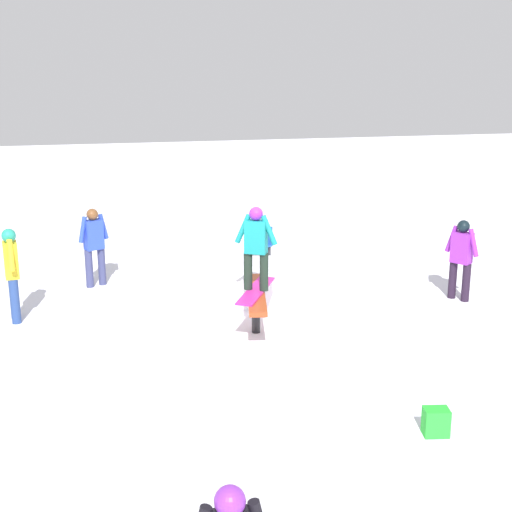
{
  "coord_description": "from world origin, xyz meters",
  "views": [
    {
      "loc": [
        10.77,
        -2.61,
        4.31
      ],
      "look_at": [
        0.0,
        0.0,
        1.31
      ],
      "focal_mm": 50.0,
      "sensor_mm": 36.0,
      "label": 1
    }
  ],
  "objects_px": {
    "rail_feature": "(256,298)",
    "bystander_blue": "(94,243)",
    "bystander_purple": "(461,256)",
    "backpack_on_snow": "(436,422)",
    "main_rider_on_rail": "(256,250)",
    "bystander_yellow": "(12,270)",
    "folding_chair": "(260,247)"
  },
  "relations": [
    {
      "from": "rail_feature",
      "to": "main_rider_on_rail",
      "type": "height_order",
      "value": "main_rider_on_rail"
    },
    {
      "from": "rail_feature",
      "to": "backpack_on_snow",
      "type": "bearing_deg",
      "value": 30.43
    },
    {
      "from": "bystander_yellow",
      "to": "backpack_on_snow",
      "type": "xyz_separation_m",
      "value": [
        5.33,
        5.21,
        -0.75
      ]
    },
    {
      "from": "bystander_yellow",
      "to": "bystander_blue",
      "type": "xyz_separation_m",
      "value": [
        -1.72,
        1.4,
        -0.03
      ]
    },
    {
      "from": "bystander_blue",
      "to": "backpack_on_snow",
      "type": "relative_size",
      "value": 4.63
    },
    {
      "from": "rail_feature",
      "to": "folding_chair",
      "type": "relative_size",
      "value": 2.34
    },
    {
      "from": "rail_feature",
      "to": "folding_chair",
      "type": "xyz_separation_m",
      "value": [
        -3.94,
        1.05,
        -0.18
      ]
    },
    {
      "from": "bystander_blue",
      "to": "folding_chair",
      "type": "relative_size",
      "value": 1.79
    },
    {
      "from": "rail_feature",
      "to": "bystander_purple",
      "type": "xyz_separation_m",
      "value": [
        -0.76,
        4.12,
        0.26
      ]
    },
    {
      "from": "rail_feature",
      "to": "bystander_yellow",
      "type": "xyz_separation_m",
      "value": [
        -1.54,
        -3.91,
        0.32
      ]
    },
    {
      "from": "bystander_purple",
      "to": "folding_chair",
      "type": "distance_m",
      "value": 4.44
    },
    {
      "from": "main_rider_on_rail",
      "to": "bystander_yellow",
      "type": "relative_size",
      "value": 0.9
    },
    {
      "from": "bystander_blue",
      "to": "backpack_on_snow",
      "type": "xyz_separation_m",
      "value": [
        7.05,
        3.81,
        -0.71
      ]
    },
    {
      "from": "main_rider_on_rail",
      "to": "folding_chair",
      "type": "relative_size",
      "value": 1.67
    },
    {
      "from": "main_rider_on_rail",
      "to": "backpack_on_snow",
      "type": "xyz_separation_m",
      "value": [
        3.79,
        1.3,
        -1.24
      ]
    },
    {
      "from": "bystander_purple",
      "to": "backpack_on_snow",
      "type": "xyz_separation_m",
      "value": [
        4.56,
        -2.82,
        -0.69
      ]
    },
    {
      "from": "main_rider_on_rail",
      "to": "backpack_on_snow",
      "type": "bearing_deg",
      "value": 47.27
    },
    {
      "from": "main_rider_on_rail",
      "to": "backpack_on_snow",
      "type": "height_order",
      "value": "main_rider_on_rail"
    },
    {
      "from": "bystander_purple",
      "to": "bystander_yellow",
      "type": "relative_size",
      "value": 0.94
    },
    {
      "from": "backpack_on_snow",
      "to": "bystander_blue",
      "type": "bearing_deg",
      "value": -50.58
    },
    {
      "from": "main_rider_on_rail",
      "to": "folding_chair",
      "type": "height_order",
      "value": "main_rider_on_rail"
    },
    {
      "from": "rail_feature",
      "to": "bystander_blue",
      "type": "xyz_separation_m",
      "value": [
        -3.25,
        -2.51,
        0.29
      ]
    },
    {
      "from": "rail_feature",
      "to": "bystander_yellow",
      "type": "relative_size",
      "value": 1.26
    },
    {
      "from": "bystander_yellow",
      "to": "folding_chair",
      "type": "distance_m",
      "value": 5.53
    },
    {
      "from": "bystander_blue",
      "to": "folding_chair",
      "type": "xyz_separation_m",
      "value": [
        -0.69,
        3.56,
        -0.47
      ]
    },
    {
      "from": "rail_feature",
      "to": "backpack_on_snow",
      "type": "relative_size",
      "value": 6.06
    },
    {
      "from": "main_rider_on_rail",
      "to": "bystander_yellow",
      "type": "bearing_deg",
      "value": -83.03
    },
    {
      "from": "bystander_purple",
      "to": "backpack_on_snow",
      "type": "distance_m",
      "value": 5.4
    },
    {
      "from": "rail_feature",
      "to": "main_rider_on_rail",
      "type": "xyz_separation_m",
      "value": [
        0.0,
        0.0,
        0.81
      ]
    },
    {
      "from": "folding_chair",
      "to": "main_rider_on_rail",
      "type": "bearing_deg",
      "value": -43.26
    },
    {
      "from": "bystander_blue",
      "to": "main_rider_on_rail",
      "type": "bearing_deg",
      "value": -78.08
    },
    {
      "from": "bystander_purple",
      "to": "bystander_blue",
      "type": "height_order",
      "value": "bystander_blue"
    }
  ]
}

